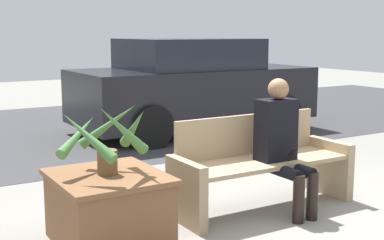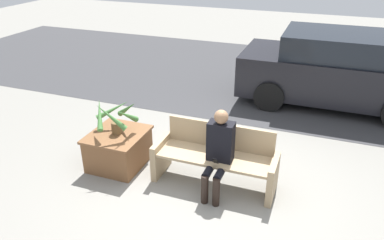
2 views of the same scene
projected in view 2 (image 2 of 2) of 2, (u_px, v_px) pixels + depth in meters
name	position (u px, v px, depth m)	size (l,w,h in m)	color
ground_plane	(209.00, 191.00, 5.46)	(30.00, 30.00, 0.00)	gray
road_surface	(271.00, 77.00, 9.89)	(20.00, 6.00, 0.01)	#38383A
bench	(216.00, 157.00, 5.51)	(1.81, 0.59, 0.88)	tan
person_seated	(219.00, 149.00, 5.20)	(0.36, 0.59, 1.25)	black
planter_box	(119.00, 148.00, 5.99)	(0.84, 0.91, 0.57)	brown
potted_plant	(116.00, 116.00, 5.74)	(0.75, 0.77, 0.60)	brown
parked_car	(335.00, 70.00, 8.05)	(3.98, 1.98, 1.57)	black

